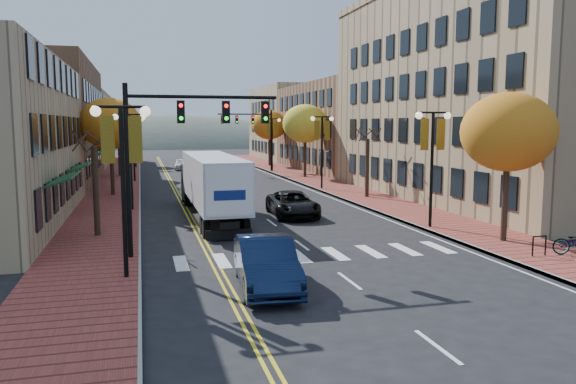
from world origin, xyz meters
TOP-DOWN VIEW (x-y plane):
  - ground at (0.00, 0.00)m, footprint 200.00×200.00m
  - sidewalk_left at (-9.00, 32.50)m, footprint 4.00×85.00m
  - sidewalk_right at (9.00, 32.50)m, footprint 4.00×85.00m
  - building_left_mid at (-17.00, 36.00)m, footprint 12.00×24.00m
  - building_left_far at (-17.00, 61.00)m, footprint 12.00×26.00m
  - building_right_near at (18.50, 16.00)m, footprint 15.00×28.00m
  - building_right_mid at (18.50, 42.00)m, footprint 15.00×24.00m
  - building_right_far at (18.50, 64.00)m, footprint 15.00×20.00m
  - tree_left_a at (-9.00, 8.00)m, footprint 0.28×0.28m
  - tree_left_b at (-9.00, 24.00)m, footprint 4.48×4.48m
  - tree_left_c at (-9.00, 40.00)m, footprint 4.16×4.16m
  - tree_left_d at (-9.00, 58.00)m, footprint 4.61×4.61m
  - tree_right_a at (9.00, 2.00)m, footprint 4.16×4.16m
  - tree_right_b at (9.00, 18.00)m, footprint 0.28×0.28m
  - tree_right_c at (9.00, 34.00)m, footprint 4.48×4.48m
  - tree_right_d at (9.00, 50.00)m, footprint 4.35×4.35m
  - lamp_left_a at (-7.50, 0.00)m, footprint 1.96×0.36m
  - lamp_left_b at (-7.50, 16.00)m, footprint 1.96×0.36m
  - lamp_left_c at (-7.50, 34.00)m, footprint 1.96×0.36m
  - lamp_left_d at (-7.50, 52.00)m, footprint 1.96×0.36m
  - lamp_right_a at (7.50, 6.00)m, footprint 1.96×0.36m
  - lamp_right_b at (7.50, 24.00)m, footprint 1.96×0.36m
  - lamp_right_c at (7.50, 42.00)m, footprint 1.96×0.36m
  - traffic_mast_near at (-5.48, 3.00)m, footprint 6.10×0.35m
  - traffic_mast_far at (5.48, 42.00)m, footprint 6.10×0.34m
  - semi_truck at (-3.04, 12.53)m, footprint 2.41×14.67m
  - navy_sedan at (-2.98, -2.08)m, footprint 2.20×5.23m
  - black_suv at (1.69, 11.77)m, footprint 2.67×5.43m
  - car_far_white at (-2.29, 47.78)m, footprint 1.70×3.95m
  - car_far_silver at (2.45, 56.79)m, footprint 2.21×5.03m
  - car_far_oncoming at (0.81, 63.04)m, footprint 1.84×4.25m

SIDE VIEW (x-z plane):
  - ground at x=0.00m, z-range 0.00..0.00m
  - sidewalk_left at x=-9.00m, z-range 0.00..0.15m
  - sidewalk_right at x=9.00m, z-range 0.00..0.15m
  - car_far_white at x=-2.29m, z-range 0.00..1.33m
  - car_far_oncoming at x=0.81m, z-range 0.00..1.36m
  - car_far_silver at x=2.45m, z-range 0.00..1.44m
  - black_suv at x=1.69m, z-range 0.00..1.48m
  - navy_sedan at x=-2.98m, z-range 0.00..1.68m
  - semi_truck at x=-3.04m, z-range 0.31..3.97m
  - tree_left_a at x=-9.00m, z-range 0.15..4.35m
  - tree_right_b at x=9.00m, z-range 0.15..4.35m
  - lamp_left_a at x=-7.50m, z-range 1.27..7.32m
  - lamp_left_b at x=-7.50m, z-range 1.27..7.32m
  - lamp_left_c at x=-7.50m, z-range 1.27..7.32m
  - lamp_left_d at x=-7.50m, z-range 1.27..7.32m
  - lamp_right_a at x=7.50m, z-range 1.27..7.32m
  - lamp_right_b at x=7.50m, z-range 1.27..7.32m
  - lamp_right_c at x=7.50m, z-range 1.27..7.32m
  - building_left_far at x=-17.00m, z-range 0.00..9.50m
  - traffic_mast_near at x=-5.48m, z-range 1.42..8.42m
  - traffic_mast_far at x=5.48m, z-range 1.42..8.42m
  - building_right_mid at x=18.50m, z-range 0.00..10.00m
  - tree_left_c at x=-9.00m, z-range 1.71..8.40m
  - tree_right_a at x=9.00m, z-range 1.71..8.40m
  - tree_right_d at x=9.00m, z-range 1.79..8.79m
  - tree_left_b at x=-9.00m, z-range 1.84..9.05m
  - tree_right_c at x=9.00m, z-range 1.84..9.05m
  - building_left_mid at x=-17.00m, z-range 0.00..11.00m
  - building_right_far at x=18.50m, z-range 0.00..11.00m
  - tree_left_d at x=-9.00m, z-range 1.89..9.31m
  - building_right_near at x=18.50m, z-range 0.00..15.00m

